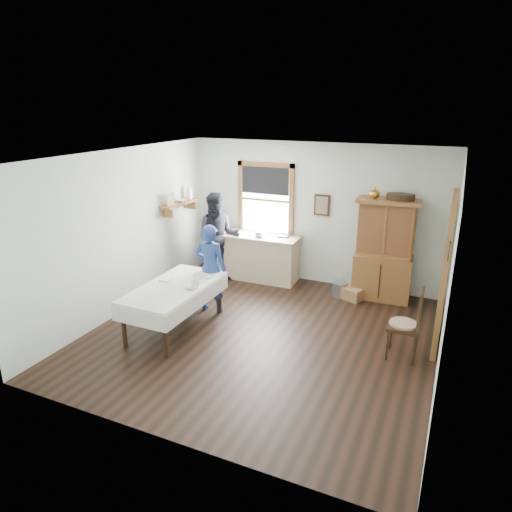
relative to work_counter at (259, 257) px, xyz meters
name	(u,v)px	position (x,y,z in m)	size (l,w,h in m)	color
room	(262,252)	(1.00, -2.14, 0.90)	(5.01, 5.01, 2.70)	black
window	(266,196)	(0.00, 0.32, 1.18)	(1.18, 0.07, 1.48)	white
doorway	(447,269)	(3.45, -1.29, 0.71)	(0.09, 1.14, 2.22)	#493C34
wall_shelf	(181,202)	(-1.37, -0.61, 1.12)	(0.24, 1.00, 0.44)	brown
framed_picture	(322,205)	(1.15, 0.32, 1.10)	(0.30, 0.04, 0.40)	black
rug_beater	(450,242)	(3.45, -1.84, 1.27)	(0.27, 0.27, 0.01)	black
work_counter	(259,257)	(0.00, 0.00, 0.00)	(1.58, 0.60, 0.91)	tan
china_hutch	(384,250)	(2.40, 0.02, 0.46)	(1.07, 0.51, 1.82)	brown
dining_table	(175,307)	(-0.33, -2.48, -0.09)	(0.94, 1.80, 0.72)	silver
spindle_chair	(404,323)	(3.01, -1.90, 0.06)	(0.47, 0.47, 1.03)	black
pail	(339,289)	(1.70, -0.20, -0.32)	(0.25, 0.25, 0.27)	gray
wicker_basket	(352,294)	(1.94, -0.25, -0.34)	(0.37, 0.26, 0.22)	#A17149
woman_blue	(211,272)	(-0.14, -1.68, 0.25)	(0.51, 0.34, 1.41)	navy
figure_dark	(218,241)	(-0.70, -0.38, 0.36)	(0.79, 0.62, 1.63)	black
table_cup_a	(195,284)	(0.00, -2.41, 0.32)	(0.14, 0.14, 0.11)	white
table_cup_b	(197,276)	(-0.16, -2.08, 0.31)	(0.10, 0.10, 0.10)	white
table_bowl	(191,287)	(-0.04, -2.45, 0.29)	(0.21, 0.21, 0.05)	white
counter_book	(278,235)	(0.35, 0.15, 0.46)	(0.18, 0.24, 0.02)	#7D6753
counter_bowl	(261,233)	(0.01, 0.07, 0.48)	(0.20, 0.20, 0.06)	white
shelf_bowl	(181,201)	(-1.37, -0.59, 1.14)	(0.22, 0.22, 0.05)	white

